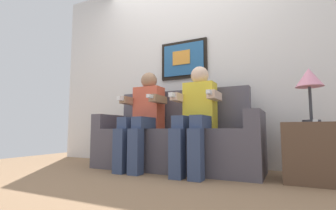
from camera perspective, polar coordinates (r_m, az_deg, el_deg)
ground_plane at (r=2.49m, az=-1.58°, el=-15.90°), size 5.54×5.54×0.00m
back_wall_assembly at (r=3.27m, az=4.80°, el=9.56°), size 4.26×0.10×2.60m
couch at (r=2.75m, az=1.63°, el=-8.40°), size 1.86×0.58×0.90m
person_on_left at (r=2.75m, az=-5.79°, el=-2.25°), size 0.46×0.56×1.11m
person_on_right at (r=2.48m, az=6.60°, el=-1.86°), size 0.46×0.56×1.11m
side_table_right at (r=2.40m, az=29.84°, el=-9.51°), size 0.40×0.40×0.50m
table_lamp at (r=2.40m, az=29.99°, el=5.07°), size 0.22×0.22×0.46m
spare_remote_on_table at (r=2.34m, az=30.95°, el=-3.20°), size 0.04×0.13×0.02m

